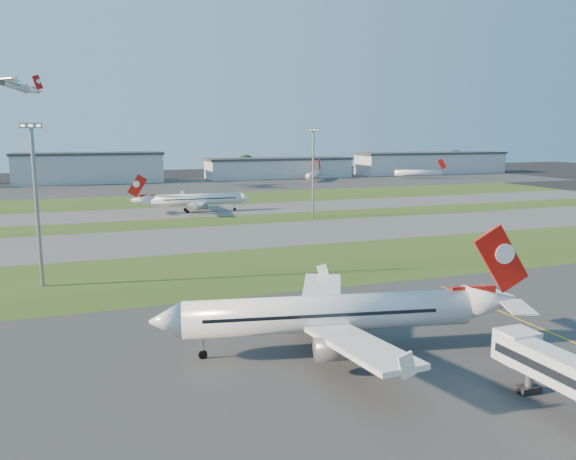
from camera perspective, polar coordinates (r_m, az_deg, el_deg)
name	(u,v)px	position (r m, az deg, el deg)	size (l,w,h in m)	color
ground	(567,361)	(68.83, 26.52, -11.84)	(700.00, 700.00, 0.00)	black
apron_near	(567,361)	(68.83, 26.52, -11.84)	(300.00, 70.00, 0.01)	#333335
grass_strip_a	(352,260)	(109.31, 6.49, -3.09)	(300.00, 34.00, 0.01)	#314B19
taxiway_a	(292,233)	(139.04, 0.44, -0.27)	(300.00, 32.00, 0.01)	#515154
grass_strip_b	(262,219)	(162.40, -2.63, 1.16)	(300.00, 18.00, 0.01)	#314B19
taxiway_b	(242,209)	(183.31, -4.69, 2.12)	(300.00, 26.00, 0.01)	#515154
grass_strip_c	(219,198)	(215.10, -7.02, 3.20)	(300.00, 40.00, 0.01)	#314B19
apron_far	(191,185)	(273.62, -9.86, 4.51)	(400.00, 80.00, 0.01)	#333335
airliner_parked	(332,314)	(63.25, 4.46, -8.49)	(39.46, 33.17, 12.43)	white
airliner_taxiing	(195,200)	(178.30, -9.39, 3.04)	(34.88, 29.57, 10.88)	white
mini_jet_near	(314,174)	(296.06, 2.69, 5.66)	(17.85, 24.41, 9.48)	white
mini_jet_far	(419,173)	(318.76, 13.12, 5.70)	(27.75, 11.01, 9.48)	white
light_mast_west	(36,194)	(96.07, -24.23, 3.31)	(3.20, 0.70, 25.80)	gray
light_mast_centre	(313,167)	(164.10, 2.57, 6.45)	(3.20, 0.70, 25.80)	gray
hangar_west	(90,168)	(298.81, -19.51, 5.99)	(71.40, 23.00, 15.20)	#A5A9AE
hangar_east	(279,168)	(316.08, -0.96, 6.35)	(81.60, 23.00, 11.20)	#A5A9AE
hangar_far_east	(431,163)	(361.13, 14.32, 6.63)	(96.90, 23.00, 13.20)	#A5A9AE
tree_mid_west	(139,169)	(311.12, -14.89, 6.01)	(9.90, 9.90, 10.80)	black
tree_mid_east	(246,165)	(324.89, -4.29, 6.62)	(11.55, 11.55, 12.60)	black
tree_east	(364,164)	(350.88, 7.76, 6.68)	(10.45, 10.45, 11.40)	black
tree_far_east	(456,160)	(391.48, 16.67, 6.86)	(12.65, 12.65, 13.80)	black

